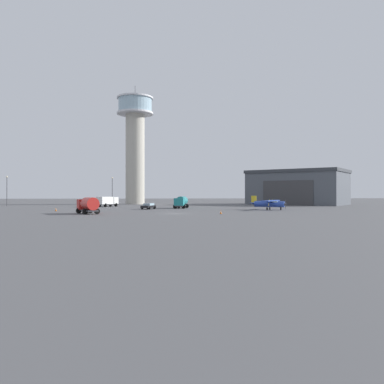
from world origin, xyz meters
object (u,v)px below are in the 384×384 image
at_px(truck_box_white, 107,201).
at_px(truck_fuel_tanker_red, 88,205).
at_px(truck_fuel_tanker_teal, 181,202).
at_px(traffic_cone_near_right, 221,212).
at_px(light_post_east, 7,188).
at_px(airplane_blue, 269,203).
at_px(traffic_cone_near_left, 56,210).
at_px(control_tower, 135,139).
at_px(car_black, 148,206).
at_px(light_post_north, 112,189).

height_order(truck_box_white, truck_fuel_tanker_red, truck_fuel_tanker_red).
bearing_deg(truck_fuel_tanker_teal, traffic_cone_near_right, 26.54).
bearing_deg(light_post_east, airplane_blue, -24.95).
relative_size(traffic_cone_near_left, traffic_cone_near_right, 0.96).
relative_size(control_tower, airplane_blue, 4.10).
xyz_separation_m(control_tower, truck_box_white, (-6.59, -24.14, -20.49)).
relative_size(truck_box_white, traffic_cone_near_left, 8.97).
relative_size(truck_fuel_tanker_red, traffic_cone_near_left, 9.25).
distance_m(truck_box_white, truck_fuel_tanker_teal, 23.07).
bearing_deg(control_tower, traffic_cone_near_right, -74.48).
xyz_separation_m(airplane_blue, traffic_cone_near_left, (-45.51, -1.05, -1.12)).
xyz_separation_m(car_black, light_post_east, (-40.06, 24.17, 4.38)).
height_order(airplane_blue, traffic_cone_near_left, airplane_blue).
bearing_deg(traffic_cone_near_left, light_post_east, 123.40).
relative_size(truck_box_white, truck_fuel_tanker_teal, 0.91).
bearing_deg(traffic_cone_near_right, truck_fuel_tanker_teal, 100.38).
bearing_deg(truck_fuel_tanker_teal, light_post_north, -125.10).
xyz_separation_m(truck_fuel_tanker_red, light_post_north, (-0.42, 47.56, 3.48)).
height_order(light_post_north, traffic_cone_near_right, light_post_north).
bearing_deg(light_post_east, car_black, -31.10).
relative_size(control_tower, truck_box_white, 6.39).
relative_size(light_post_north, traffic_cone_near_right, 11.79).
distance_m(control_tower, airplane_blue, 61.10).
height_order(truck_fuel_tanker_teal, traffic_cone_near_left, truck_fuel_tanker_teal).
distance_m(truck_fuel_tanker_teal, traffic_cone_near_left, 29.74).
xyz_separation_m(truck_fuel_tanker_teal, traffic_cone_near_left, (-26.93, -12.56, -1.29)).
xyz_separation_m(car_black, traffic_cone_near_right, (12.91, -22.07, -0.38)).
xyz_separation_m(truck_fuel_tanker_red, car_black, (10.63, 19.13, -0.92)).
bearing_deg(truck_box_white, truck_fuel_tanker_red, -139.78).
relative_size(car_black, traffic_cone_near_left, 6.78).
bearing_deg(traffic_cone_near_right, control_tower, 105.52).
distance_m(control_tower, light_post_north, 22.26).
distance_m(light_post_east, traffic_cone_near_left, 38.70).
height_order(airplane_blue, truck_fuel_tanker_red, airplane_blue).
height_order(control_tower, traffic_cone_near_right, control_tower).
xyz_separation_m(truck_fuel_tanker_teal, light_post_north, (-19.07, 23.77, 3.50)).
height_order(truck_box_white, car_black, truck_box_white).
xyz_separation_m(light_post_east, traffic_cone_near_right, (52.97, -46.24, -4.76)).
bearing_deg(light_post_north, truck_fuel_tanker_red, -89.49).
bearing_deg(car_black, traffic_cone_near_right, 55.83).
distance_m(truck_fuel_tanker_red, traffic_cone_near_right, 23.76).
height_order(truck_box_white, light_post_north, light_post_north).
height_order(airplane_blue, traffic_cone_near_right, airplane_blue).
bearing_deg(light_post_east, traffic_cone_near_right, -41.12).
relative_size(airplane_blue, truck_fuel_tanker_red, 1.51).
xyz_separation_m(truck_box_white, traffic_cone_near_left, (-7.60, -25.16, -1.25)).
xyz_separation_m(airplane_blue, traffic_cone_near_right, (-13.68, -15.23, -1.11)).
relative_size(car_black, light_post_north, 0.55).
bearing_deg(truck_fuel_tanker_red, light_post_north, -25.44).
bearing_deg(car_black, light_post_east, -95.60).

